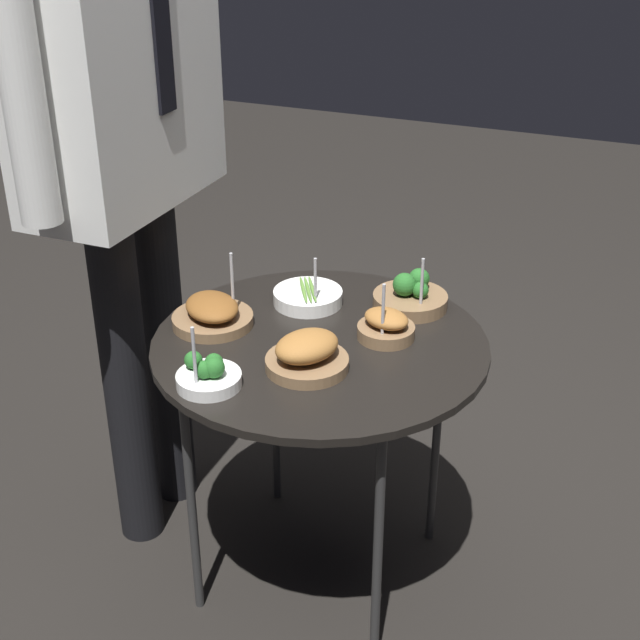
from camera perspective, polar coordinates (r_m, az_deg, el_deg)
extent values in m
plane|color=black|center=(2.26, 0.00, -15.63)|extent=(8.00, 8.00, 0.00)
cylinder|color=black|center=(1.89, 0.00, -1.59)|extent=(0.71, 0.71, 0.02)
cylinder|color=#2D2D2D|center=(2.17, 7.47, -7.42)|extent=(0.02, 0.02, 0.62)
cylinder|color=#2D2D2D|center=(1.85, 3.72, -14.59)|extent=(0.02, 0.02, 0.62)
cylinder|color=#2D2D2D|center=(2.29, -2.91, -5.10)|extent=(0.02, 0.02, 0.62)
cylinder|color=#2D2D2D|center=(1.99, -8.25, -11.28)|extent=(0.02, 0.02, 0.62)
cylinder|color=brown|center=(1.78, -0.84, -2.79)|extent=(0.17, 0.17, 0.02)
ellipsoid|color=#93602D|center=(1.76, -0.85, -1.69)|extent=(0.17, 0.16, 0.05)
cylinder|color=brown|center=(1.95, -6.88, 0.00)|extent=(0.18, 0.18, 0.02)
ellipsoid|color=brown|center=(1.94, -6.93, 0.85)|extent=(0.18, 0.18, 0.04)
cylinder|color=#ADADB2|center=(1.93, -5.62, 2.11)|extent=(0.01, 0.01, 0.16)
cylinder|color=white|center=(2.03, -0.78, 1.47)|extent=(0.16, 0.16, 0.03)
ellipsoid|color=#5B8938|center=(2.02, -0.49, 2.00)|extent=(0.12, 0.07, 0.01)
ellipsoid|color=#5B8938|center=(2.02, -0.78, 1.99)|extent=(0.12, 0.07, 0.01)
ellipsoid|color=#5B8938|center=(2.02, -1.08, 1.97)|extent=(0.12, 0.07, 0.01)
cylinder|color=#ADADB2|center=(1.97, -0.30, 2.27)|extent=(0.01, 0.01, 0.13)
cylinder|color=brown|center=(2.02, 5.79, 1.23)|extent=(0.17, 0.17, 0.03)
sphere|color=#236023|center=(2.04, 6.36, 2.65)|extent=(0.05, 0.05, 0.05)
sphere|color=#236023|center=(2.00, 5.43, 2.27)|extent=(0.05, 0.05, 0.05)
sphere|color=#236023|center=(2.00, 6.44, 1.91)|extent=(0.04, 0.04, 0.04)
cylinder|color=#ADADB2|center=(1.96, 6.52, 2.10)|extent=(0.01, 0.01, 0.14)
cylinder|color=brown|center=(1.89, 4.24, -0.76)|extent=(0.12, 0.12, 0.03)
ellipsoid|color=#93602D|center=(1.88, 4.27, 0.10)|extent=(0.10, 0.12, 0.04)
cylinder|color=#ADADB2|center=(1.84, 4.05, 0.34)|extent=(0.01, 0.01, 0.14)
cylinder|color=white|center=(1.73, -7.12, -3.83)|extent=(0.13, 0.13, 0.03)
sphere|color=#236023|center=(1.73, -6.80, -2.73)|extent=(0.04, 0.04, 0.04)
sphere|color=#236023|center=(1.74, -8.11, -2.56)|extent=(0.04, 0.04, 0.04)
sphere|color=#236023|center=(1.71, -7.43, -3.17)|extent=(0.04, 0.04, 0.04)
sphere|color=#236023|center=(1.71, -6.80, -3.04)|extent=(0.04, 0.04, 0.04)
cylinder|color=#ADADB2|center=(1.68, -8.03, -2.59)|extent=(0.01, 0.01, 0.14)
cylinder|color=black|center=(2.16, -12.28, -4.11)|extent=(0.11, 0.11, 0.87)
cylinder|color=black|center=(2.28, -9.93, -2.04)|extent=(0.11, 0.11, 0.87)
cube|color=silver|center=(1.95, -13.17, 16.52)|extent=(0.49, 0.24, 0.65)
cube|color=black|center=(1.87, -10.19, 18.78)|extent=(0.06, 0.01, 0.39)
cylinder|color=silver|center=(1.73, -18.74, 15.28)|extent=(0.08, 0.08, 0.60)
cylinder|color=silver|center=(2.18, -8.83, 18.74)|extent=(0.08, 0.08, 0.60)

